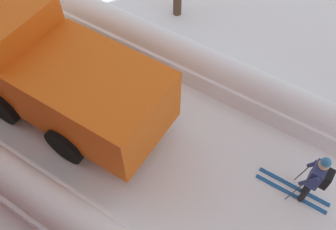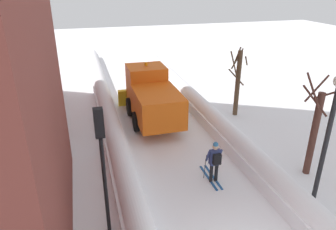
# 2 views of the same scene
# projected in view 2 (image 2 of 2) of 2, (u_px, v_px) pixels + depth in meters

# --- Properties ---
(ground_plane) EXTENTS (80.00, 80.00, 0.00)m
(ground_plane) POSITION_uv_depth(u_px,v_px,m) (161.00, 126.00, 17.72)
(ground_plane) COLOR white
(snowbank_left) EXTENTS (1.10, 36.00, 1.04)m
(snowbank_left) POSITION_uv_depth(u_px,v_px,m) (111.00, 124.00, 16.85)
(snowbank_left) COLOR white
(snowbank_left) RESTS_ON ground
(snowbank_right) EXTENTS (1.10, 36.00, 1.03)m
(snowbank_right) POSITION_uv_depth(u_px,v_px,m) (207.00, 113.00, 18.22)
(snowbank_right) COLOR white
(snowbank_right) RESTS_ON ground
(plow_truck) EXTENTS (3.20, 5.98, 3.12)m
(plow_truck) POSITION_uv_depth(u_px,v_px,m) (152.00, 97.00, 17.79)
(plow_truck) COLOR orange
(plow_truck) RESTS_ON ground
(skier) EXTENTS (0.62, 1.80, 1.81)m
(skier) POSITION_uv_depth(u_px,v_px,m) (215.00, 160.00, 12.46)
(skier) COLOR black
(skier) RESTS_ON ground
(traffic_light_pole) EXTENTS (0.28, 0.42, 4.31)m
(traffic_light_pole) POSITION_uv_depth(u_px,v_px,m) (102.00, 149.00, 9.22)
(traffic_light_pole) COLOR black
(traffic_light_pole) RESTS_ON ground
(street_lamp) EXTENTS (0.40, 0.40, 4.96)m
(street_lamp) POSITION_uv_depth(u_px,v_px,m) (329.00, 128.00, 10.19)
(street_lamp) COLOR black
(street_lamp) RESTS_ON ground
(bare_tree_near) EXTENTS (1.07, 1.41, 4.29)m
(bare_tree_near) POSITION_uv_depth(u_px,v_px,m) (314.00, 130.00, 12.64)
(bare_tree_near) COLOR #4D2C24
(bare_tree_near) RESTS_ON ground
(bare_tree_mid) EXTENTS (1.23, 1.26, 4.07)m
(bare_tree_mid) POSITION_uv_depth(u_px,v_px,m) (238.00, 81.00, 18.34)
(bare_tree_mid) COLOR #4D3826
(bare_tree_mid) RESTS_ON ground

